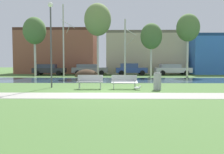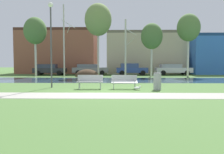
{
  "view_description": "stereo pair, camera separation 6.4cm",
  "coord_description": "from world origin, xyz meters",
  "px_view_note": "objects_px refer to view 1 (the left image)",
  "views": [
    {
      "loc": [
        0.53,
        -13.44,
        1.63
      ],
      "look_at": [
        0.29,
        1.7,
        0.72
      ],
      "focal_mm": 37.94,
      "sensor_mm": 36.0,
      "label": 1
    },
    {
      "loc": [
        0.6,
        -13.44,
        1.63
      ],
      "look_at": [
        0.29,
        1.7,
        0.72
      ],
      "focal_mm": 37.94,
      "sensor_mm": 36.0,
      "label": 2
    }
  ],
  "objects_px": {
    "parked_van_nearest_dark": "(49,69)",
    "parked_wagon_fourth_white": "(172,69)",
    "seagull": "(138,88)",
    "parked_hatch_third_blue": "(131,69)",
    "bench_left": "(90,81)",
    "parked_sedan_second_grey": "(89,69)",
    "bench_right": "(124,81)",
    "trash_bin": "(157,81)",
    "streetlamp": "(51,31)"
  },
  "relations": [
    {
      "from": "seagull",
      "to": "parked_wagon_fourth_white",
      "type": "height_order",
      "value": "parked_wagon_fourth_white"
    },
    {
      "from": "trash_bin",
      "to": "parked_van_nearest_dark",
      "type": "xyz_separation_m",
      "value": [
        -11.39,
        16.93,
        0.24
      ]
    },
    {
      "from": "bench_left",
      "to": "parked_sedan_second_grey",
      "type": "distance_m",
      "value": 17.35
    },
    {
      "from": "trash_bin",
      "to": "parked_hatch_third_blue",
      "type": "xyz_separation_m",
      "value": [
        -0.54,
        17.21,
        0.28
      ]
    },
    {
      "from": "bench_right",
      "to": "parked_hatch_third_blue",
      "type": "relative_size",
      "value": 0.39
    },
    {
      "from": "bench_left",
      "to": "streetlamp",
      "type": "bearing_deg",
      "value": 163.92
    },
    {
      "from": "bench_left",
      "to": "bench_right",
      "type": "xyz_separation_m",
      "value": [
        2.14,
        0.0,
        0.0
      ]
    },
    {
      "from": "streetlamp",
      "to": "parked_sedan_second_grey",
      "type": "relative_size",
      "value": 1.14
    },
    {
      "from": "parked_wagon_fourth_white",
      "to": "seagull",
      "type": "bearing_deg",
      "value": -109.36
    },
    {
      "from": "parked_sedan_second_grey",
      "to": "parked_wagon_fourth_white",
      "type": "xyz_separation_m",
      "value": [
        11.14,
        0.01,
        0.0
      ]
    },
    {
      "from": "parked_sedan_second_grey",
      "to": "parked_wagon_fourth_white",
      "type": "relative_size",
      "value": 1.01
    },
    {
      "from": "streetlamp",
      "to": "parked_wagon_fourth_white",
      "type": "height_order",
      "value": "streetlamp"
    },
    {
      "from": "bench_left",
      "to": "trash_bin",
      "type": "distance_m",
      "value": 4.14
    },
    {
      "from": "trash_bin",
      "to": "parked_hatch_third_blue",
      "type": "height_order",
      "value": "parked_hatch_third_blue"
    },
    {
      "from": "trash_bin",
      "to": "streetlamp",
      "type": "height_order",
      "value": "streetlamp"
    },
    {
      "from": "bench_right",
      "to": "trash_bin",
      "type": "xyz_separation_m",
      "value": [
        1.98,
        -0.39,
        0.06
      ]
    },
    {
      "from": "parked_hatch_third_blue",
      "to": "parked_wagon_fourth_white",
      "type": "xyz_separation_m",
      "value": [
        5.6,
        0.43,
        -0.03
      ]
    },
    {
      "from": "seagull",
      "to": "parked_van_nearest_dark",
      "type": "distance_m",
      "value": 19.95
    },
    {
      "from": "bench_right",
      "to": "parked_van_nearest_dark",
      "type": "relative_size",
      "value": 0.38
    },
    {
      "from": "streetlamp",
      "to": "parked_van_nearest_dark",
      "type": "distance_m",
      "value": 16.72
    },
    {
      "from": "parked_wagon_fourth_white",
      "to": "bench_left",
      "type": "bearing_deg",
      "value": -118.03
    },
    {
      "from": "bench_left",
      "to": "bench_right",
      "type": "distance_m",
      "value": 2.14
    },
    {
      "from": "bench_right",
      "to": "parked_sedan_second_grey",
      "type": "xyz_separation_m",
      "value": [
        -4.1,
        17.24,
        0.3
      ]
    },
    {
      "from": "bench_left",
      "to": "trash_bin",
      "type": "relative_size",
      "value": 1.57
    },
    {
      "from": "parked_hatch_third_blue",
      "to": "parked_wagon_fourth_white",
      "type": "relative_size",
      "value": 0.86
    },
    {
      "from": "bench_right",
      "to": "seagull",
      "type": "height_order",
      "value": "bench_right"
    },
    {
      "from": "parked_van_nearest_dark",
      "to": "parked_wagon_fourth_white",
      "type": "height_order",
      "value": "parked_wagon_fourth_white"
    },
    {
      "from": "bench_left",
      "to": "parked_wagon_fourth_white",
      "type": "height_order",
      "value": "parked_wagon_fourth_white"
    },
    {
      "from": "bench_right",
      "to": "parked_van_nearest_dark",
      "type": "distance_m",
      "value": 19.03
    },
    {
      "from": "bench_left",
      "to": "seagull",
      "type": "bearing_deg",
      "value": -11.75
    },
    {
      "from": "trash_bin",
      "to": "streetlamp",
      "type": "bearing_deg",
      "value": 170.35
    },
    {
      "from": "bench_left",
      "to": "parked_hatch_third_blue",
      "type": "relative_size",
      "value": 0.39
    },
    {
      "from": "bench_right",
      "to": "parked_van_nearest_dark",
      "type": "bearing_deg",
      "value": 119.63
    },
    {
      "from": "bench_right",
      "to": "parked_wagon_fourth_white",
      "type": "distance_m",
      "value": 18.63
    },
    {
      "from": "streetlamp",
      "to": "parked_wagon_fourth_white",
      "type": "bearing_deg",
      "value": 54.42
    },
    {
      "from": "parked_van_nearest_dark",
      "to": "parked_wagon_fourth_white",
      "type": "bearing_deg",
      "value": 2.45
    },
    {
      "from": "bench_right",
      "to": "trash_bin",
      "type": "relative_size",
      "value": 1.57
    },
    {
      "from": "parked_sedan_second_grey",
      "to": "bench_right",
      "type": "bearing_deg",
      "value": -76.63
    },
    {
      "from": "parked_van_nearest_dark",
      "to": "parked_sedan_second_grey",
      "type": "distance_m",
      "value": 5.36
    },
    {
      "from": "parked_van_nearest_dark",
      "to": "parked_sedan_second_grey",
      "type": "relative_size",
      "value": 0.88
    },
    {
      "from": "bench_right",
      "to": "seagull",
      "type": "relative_size",
      "value": 3.62
    },
    {
      "from": "bench_left",
      "to": "parked_sedan_second_grey",
      "type": "xyz_separation_m",
      "value": [
        -1.96,
        17.24,
        0.3
      ]
    },
    {
      "from": "seagull",
      "to": "parked_sedan_second_grey",
      "type": "height_order",
      "value": "parked_sedan_second_grey"
    },
    {
      "from": "parked_hatch_third_blue",
      "to": "bench_left",
      "type": "bearing_deg",
      "value": -102.01
    },
    {
      "from": "seagull",
      "to": "parked_wagon_fourth_white",
      "type": "distance_m",
      "value": 18.93
    },
    {
      "from": "seagull",
      "to": "parked_hatch_third_blue",
      "type": "height_order",
      "value": "parked_hatch_third_blue"
    },
    {
      "from": "seagull",
      "to": "parked_hatch_third_blue",
      "type": "distance_m",
      "value": 17.45
    },
    {
      "from": "bench_left",
      "to": "seagull",
      "type": "distance_m",
      "value": 2.99
    },
    {
      "from": "trash_bin",
      "to": "parked_sedan_second_grey",
      "type": "distance_m",
      "value": 18.65
    },
    {
      "from": "trash_bin",
      "to": "seagull",
      "type": "xyz_separation_m",
      "value": [
        -1.21,
        -0.21,
        -0.4
      ]
    }
  ]
}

